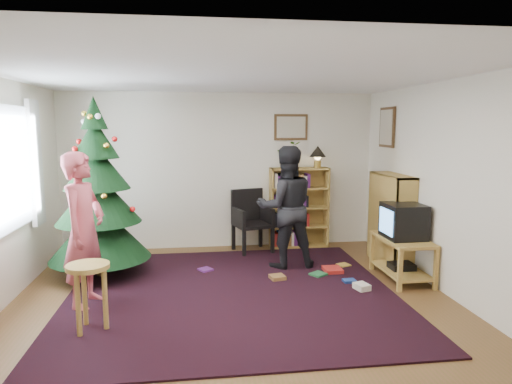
{
  "coord_description": "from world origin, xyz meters",
  "views": [
    {
      "loc": [
        -0.41,
        -4.85,
        1.97
      ],
      "look_at": [
        0.39,
        1.09,
        1.1
      ],
      "focal_mm": 32.0,
      "sensor_mm": 36.0,
      "label": 1
    }
  ],
  "objects": [
    {
      "name": "floor",
      "position": [
        0.0,
        0.0,
        0.0
      ],
      "size": [
        5.0,
        5.0,
        0.0
      ],
      "primitive_type": "plane",
      "color": "brown",
      "rests_on": "ground"
    },
    {
      "name": "ceiling",
      "position": [
        0.0,
        0.0,
        2.5
      ],
      "size": [
        5.0,
        5.0,
        0.0
      ],
      "primitive_type": "plane",
      "rotation": [
        3.14,
        0.0,
        0.0
      ],
      "color": "white",
      "rests_on": "wall_back"
    },
    {
      "name": "wall_back",
      "position": [
        0.0,
        2.5,
        1.25
      ],
      "size": [
        5.0,
        0.02,
        2.5
      ],
      "primitive_type": "cube",
      "color": "silver",
      "rests_on": "floor"
    },
    {
      "name": "wall_front",
      "position": [
        0.0,
        -2.5,
        1.25
      ],
      "size": [
        5.0,
        0.02,
        2.5
      ],
      "primitive_type": "cube",
      "color": "silver",
      "rests_on": "floor"
    },
    {
      "name": "wall_right",
      "position": [
        2.5,
        0.0,
        1.25
      ],
      "size": [
        0.02,
        5.0,
        2.5
      ],
      "primitive_type": "cube",
      "color": "silver",
      "rests_on": "floor"
    },
    {
      "name": "rug",
      "position": [
        0.0,
        0.3,
        0.01
      ],
      "size": [
        3.8,
        3.6,
        0.02
      ],
      "primitive_type": "cube",
      "color": "black",
      "rests_on": "floor"
    },
    {
      "name": "window_pane",
      "position": [
        -2.47,
        0.6,
        1.5
      ],
      "size": [
        0.04,
        1.2,
        1.4
      ],
      "primitive_type": "cube",
      "color": "silver",
      "rests_on": "wall_left"
    },
    {
      "name": "curtain",
      "position": [
        -2.43,
        1.3,
        1.5
      ],
      "size": [
        0.06,
        0.35,
        1.6
      ],
      "primitive_type": "cube",
      "color": "silver",
      "rests_on": "wall_left"
    },
    {
      "name": "picture_back",
      "position": [
        1.15,
        2.48,
        1.95
      ],
      "size": [
        0.55,
        0.03,
        0.42
      ],
      "color": "#4C3319",
      "rests_on": "wall_back"
    },
    {
      "name": "picture_right",
      "position": [
        2.48,
        1.75,
        1.95
      ],
      "size": [
        0.03,
        0.5,
        0.6
      ],
      "color": "#4C3319",
      "rests_on": "wall_right"
    },
    {
      "name": "christmas_tree",
      "position": [
        -1.65,
        1.18,
        0.98
      ],
      "size": [
        1.29,
        1.29,
        2.34
      ],
      "rotation": [
        0.0,
        0.0,
        -0.18
      ],
      "color": "#3F2816",
      "rests_on": "rug"
    },
    {
      "name": "bookshelf_back",
      "position": [
        1.27,
        2.34,
        0.66
      ],
      "size": [
        0.95,
        0.3,
        1.3
      ],
      "color": "#B18D3F",
      "rests_on": "floor"
    },
    {
      "name": "bookshelf_right",
      "position": [
        2.34,
        1.19,
        0.66
      ],
      "size": [
        0.3,
        0.95,
        1.3
      ],
      "rotation": [
        0.0,
        0.0,
        1.57
      ],
      "color": "#B18D3F",
      "rests_on": "floor"
    },
    {
      "name": "tv_stand",
      "position": [
        2.22,
        0.54,
        0.33
      ],
      "size": [
        0.52,
        0.93,
        0.55
      ],
      "color": "#B18D3F",
      "rests_on": "floor"
    },
    {
      "name": "crt_tv",
      "position": [
        2.22,
        0.54,
        0.77
      ],
      "size": [
        0.47,
        0.51,
        0.44
      ],
      "color": "black",
      "rests_on": "tv_stand"
    },
    {
      "name": "armchair",
      "position": [
        0.47,
        2.2,
        0.52
      ],
      "size": [
        0.65,
        0.66,
        0.97
      ],
      "rotation": [
        0.0,
        0.0,
        0.26
      ],
      "color": "black",
      "rests_on": "rug"
    },
    {
      "name": "stool",
      "position": [
        -1.43,
        -0.5,
        0.52
      ],
      "size": [
        0.4,
        0.4,
        0.67
      ],
      "color": "#B18D3F",
      "rests_on": "floor"
    },
    {
      "name": "person_standing",
      "position": [
        -1.62,
        0.19,
        0.85
      ],
      "size": [
        0.56,
        0.71,
        1.7
      ],
      "primitive_type": "imported",
      "rotation": [
        0.0,
        0.0,
        1.3
      ],
      "color": "#B74955",
      "rests_on": "rug"
    },
    {
      "name": "person_by_chair",
      "position": [
        0.84,
        1.27,
        0.85
      ],
      "size": [
        0.85,
        0.67,
        1.7
      ],
      "primitive_type": "imported",
      "rotation": [
        0.0,
        0.0,
        3.17
      ],
      "color": "black",
      "rests_on": "rug"
    },
    {
      "name": "potted_plant",
      "position": [
        1.07,
        2.34,
        1.51
      ],
      "size": [
        0.48,
        0.45,
        0.42
      ],
      "primitive_type": "imported",
      "rotation": [
        0.0,
        0.0,
        0.39
      ],
      "color": "gray",
      "rests_on": "bookshelf_back"
    },
    {
      "name": "table_lamp",
      "position": [
        1.57,
        2.34,
        1.54
      ],
      "size": [
        0.26,
        0.26,
        0.35
      ],
      "color": "#A57F33",
      "rests_on": "bookshelf_back"
    },
    {
      "name": "floor_clutter",
      "position": [
        1.09,
        0.77,
        0.04
      ],
      "size": [
        2.14,
        1.19,
        0.08
      ],
      "color": "#A51E19",
      "rests_on": "rug"
    }
  ]
}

